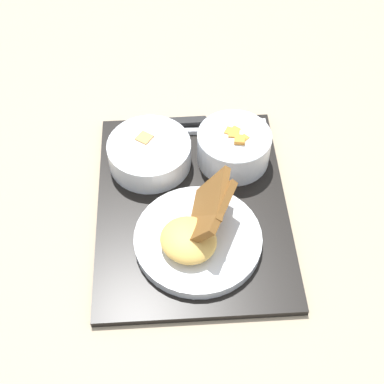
{
  "coord_description": "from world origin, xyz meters",
  "views": [
    {
      "loc": [
        0.52,
        -0.06,
        0.7
      ],
      "look_at": [
        0.0,
        0.0,
        0.04
      ],
      "focal_mm": 50.0,
      "sensor_mm": 36.0,
      "label": 1
    }
  ],
  "objects_px": {
    "bowl_salad": "(234,146)",
    "knife": "(195,123)",
    "bowl_soup": "(149,152)",
    "spoon": "(208,131)",
    "plate_main": "(198,233)"
  },
  "relations": [
    {
      "from": "bowl_salad",
      "to": "knife",
      "type": "bearing_deg",
      "value": -147.97
    },
    {
      "from": "bowl_salad",
      "to": "bowl_soup",
      "type": "bearing_deg",
      "value": -93.62
    },
    {
      "from": "bowl_soup",
      "to": "spoon",
      "type": "relative_size",
      "value": 0.92
    },
    {
      "from": "plate_main",
      "to": "knife",
      "type": "xyz_separation_m",
      "value": [
        -0.25,
        0.03,
        -0.01
      ]
    },
    {
      "from": "bowl_salad",
      "to": "bowl_soup",
      "type": "relative_size",
      "value": 0.88
    },
    {
      "from": "bowl_soup",
      "to": "spoon",
      "type": "height_order",
      "value": "bowl_soup"
    },
    {
      "from": "bowl_salad",
      "to": "spoon",
      "type": "bearing_deg",
      "value": -153.19
    },
    {
      "from": "bowl_salad",
      "to": "plate_main",
      "type": "relative_size",
      "value": 0.64
    },
    {
      "from": "knife",
      "to": "plate_main",
      "type": "bearing_deg",
      "value": -93.01
    },
    {
      "from": "plate_main",
      "to": "spoon",
      "type": "bearing_deg",
      "value": 168.41
    },
    {
      "from": "bowl_salad",
      "to": "plate_main",
      "type": "bearing_deg",
      "value": -26.85
    },
    {
      "from": "bowl_salad",
      "to": "plate_main",
      "type": "xyz_separation_m",
      "value": [
        0.16,
        -0.08,
        -0.01
      ]
    },
    {
      "from": "bowl_soup",
      "to": "spoon",
      "type": "xyz_separation_m",
      "value": [
        -0.06,
        0.11,
        -0.02
      ]
    },
    {
      "from": "plate_main",
      "to": "spoon",
      "type": "height_order",
      "value": "plate_main"
    },
    {
      "from": "bowl_salad",
      "to": "bowl_soup",
      "type": "distance_m",
      "value": 0.14
    }
  ]
}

